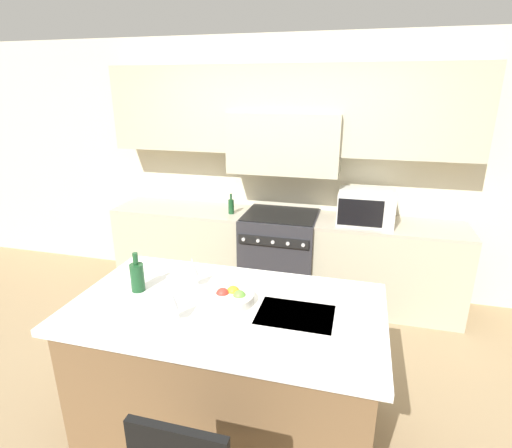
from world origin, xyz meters
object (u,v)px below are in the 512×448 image
wine_bottle (137,276)px  oil_bottle_on_counter (231,206)px  range_stove (280,255)px  wine_glass_near (171,300)px  microwave (366,207)px  fruit_bowl (231,297)px  wine_glass_far (192,268)px

wine_bottle → oil_bottle_on_counter: wine_bottle is taller
range_stove → wine_glass_near: wine_glass_near is taller
range_stove → microwave: size_ratio=1.76×
wine_bottle → wine_glass_near: 0.48m
oil_bottle_on_counter → microwave: bearing=2.9°
wine_glass_near → oil_bottle_on_counter: bearing=99.5°
wine_bottle → fruit_bowl: size_ratio=0.93×
range_stove → fruit_bowl: fruit_bowl is taller
range_stove → microwave: microwave is taller
wine_bottle → wine_glass_far: bearing=20.4°
microwave → wine_bottle: 2.34m
microwave → wine_glass_near: size_ratio=2.51×
wine_glass_far → oil_bottle_on_counter: 1.71m
wine_bottle → microwave: bearing=53.2°
wine_bottle → wine_glass_far: size_ratio=1.23×
wine_bottle → oil_bottle_on_counter: size_ratio=1.21×
microwave → wine_glass_far: bearing=-121.5°
range_stove → wine_glass_far: (-0.23, -1.73, 0.62)m
wine_glass_near → range_stove: bearing=85.4°
range_stove → fruit_bowl: size_ratio=3.33×
wine_glass_far → fruit_bowl: 0.33m
fruit_bowl → wine_bottle: bearing=-178.6°
fruit_bowl → wine_glass_near: bearing=-128.6°
wine_glass_far → fruit_bowl: wine_glass_far is taller
microwave → oil_bottle_on_counter: size_ratio=2.46×
range_stove → wine_glass_near: bearing=-94.6°
microwave → fruit_bowl: (-0.78, -1.86, -0.10)m
wine_glass_far → oil_bottle_on_counter: bearing=99.9°
wine_glass_far → wine_bottle: bearing=-159.6°
wine_glass_far → oil_bottle_on_counter: wine_glass_far is taller
microwave → wine_bottle: microwave is taller
microwave → wine_glass_far: size_ratio=2.51×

